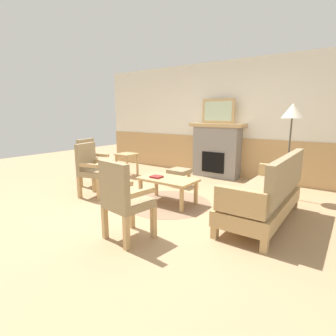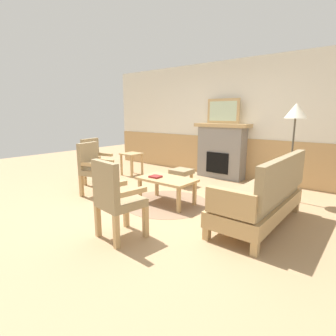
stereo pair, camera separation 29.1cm
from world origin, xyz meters
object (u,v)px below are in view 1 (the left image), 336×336
object	(u,v)px
couch	(265,195)
fireplace	(217,150)
book_on_table	(156,177)
footstool	(179,173)
coffee_table	(168,181)
side_table	(127,158)
framed_picture	(218,111)
armchair_near_fireplace	(91,160)
armchair_by_window_left	(92,167)
armchair_front_left	(124,197)
floor_lamp_by_couch	(292,117)

from	to	relation	value
couch	fireplace	bearing A→B (deg)	129.45
book_on_table	footstool	world-z (taller)	book_on_table
fireplace	coffee_table	distance (m)	2.28
footstool	side_table	world-z (taller)	side_table
framed_picture	fireplace	bearing A→B (deg)	-90.00
fireplace	armchair_near_fireplace	distance (m)	2.89
fireplace	footstool	xyz separation A→B (m)	(-0.27, -1.21, -0.37)
fireplace	couch	bearing A→B (deg)	-50.55
couch	armchair_near_fireplace	world-z (taller)	same
armchair_by_window_left	footstool	bearing A→B (deg)	58.57
armchair_front_left	side_table	xyz separation A→B (m)	(-2.37, 2.48, -0.10)
floor_lamp_by_couch	armchair_near_fireplace	bearing A→B (deg)	-158.03
armchair_by_window_left	armchair_front_left	distance (m)	1.96
framed_picture	armchair_near_fireplace	xyz separation A→B (m)	(-1.84, -2.22, -1.02)
framed_picture	armchair_front_left	world-z (taller)	framed_picture
couch	armchair_front_left	size ratio (longest dim) A/B	1.84
fireplace	side_table	bearing A→B (deg)	-147.41
couch	footstool	size ratio (longest dim) A/B	4.50
armchair_front_left	floor_lamp_by_couch	world-z (taller)	floor_lamp_by_couch
fireplace	book_on_table	world-z (taller)	fireplace
coffee_table	footstool	size ratio (longest dim) A/B	2.40
framed_picture	footstool	distance (m)	1.78
couch	side_table	bearing A→B (deg)	164.99
framed_picture	side_table	distance (m)	2.45
framed_picture	coffee_table	size ratio (longest dim) A/B	0.83
book_on_table	side_table	world-z (taller)	side_table
coffee_table	footstool	bearing A→B (deg)	113.52
couch	book_on_table	bearing A→B (deg)	-173.45
side_table	fireplace	bearing A→B (deg)	32.59
footstool	side_table	xyz separation A→B (m)	(-1.56, 0.04, 0.15)
coffee_table	armchair_front_left	xyz separation A→B (m)	(0.35, -1.39, 0.15)
side_table	coffee_table	bearing A→B (deg)	-28.34
coffee_table	floor_lamp_by_couch	xyz separation A→B (m)	(1.56, 1.48, 1.06)
couch	footstool	bearing A→B (deg)	155.52
book_on_table	coffee_table	bearing A→B (deg)	22.61
footstool	armchair_by_window_left	world-z (taller)	armchair_by_window_left
armchair_front_left	side_table	size ratio (longest dim) A/B	1.78
footstool	armchair_by_window_left	size ratio (longest dim) A/B	0.41
footstool	coffee_table	bearing A→B (deg)	-66.48
coffee_table	armchair_front_left	distance (m)	1.44
book_on_table	armchair_front_left	bearing A→B (deg)	-67.68
coffee_table	side_table	xyz separation A→B (m)	(-2.01, 1.09, 0.05)
couch	coffee_table	distance (m)	1.58
framed_picture	coffee_table	xyz separation A→B (m)	(0.18, -2.26, -1.17)
fireplace	footstool	size ratio (longest dim) A/B	3.25
fireplace	book_on_table	xyz separation A→B (m)	(-0.00, -2.33, -0.20)
book_on_table	footstool	distance (m)	1.17
coffee_table	armchair_by_window_left	xyz separation A→B (m)	(-1.38, -0.46, 0.15)
framed_picture	coffee_table	world-z (taller)	framed_picture
armchair_front_left	armchair_by_window_left	bearing A→B (deg)	151.80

